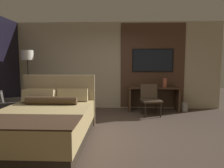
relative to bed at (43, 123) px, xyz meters
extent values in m
plane|color=#4C3D33|center=(1.09, 0.34, -0.36)|extent=(16.00, 16.00, 0.00)
cube|color=#BCAD8E|center=(1.09, 2.94, 1.04)|extent=(7.20, 0.06, 2.80)
cube|color=#4C3323|center=(2.49, 2.89, 1.04)|extent=(2.05, 0.03, 2.70)
cube|color=#33281E|center=(0.00, -0.11, -0.25)|extent=(1.61, 2.10, 0.22)
cube|color=tan|center=(0.00, -0.11, 0.06)|extent=(1.66, 2.17, 0.40)
cube|color=#422D1E|center=(0.00, -0.82, 0.27)|extent=(1.68, 0.76, 0.02)
cube|color=#998460|center=(0.00, 1.01, 0.24)|extent=(1.69, 0.08, 1.21)
cube|color=tan|center=(-0.35, 0.87, 0.40)|extent=(0.70, 0.23, 0.31)
cube|color=tan|center=(0.36, 0.87, 0.40)|extent=(0.70, 0.23, 0.31)
cube|color=tan|center=(-0.35, 0.66, 0.40)|extent=(0.70, 0.25, 0.32)
cylinder|color=#4C3823|center=(0.00, 0.46, 0.34)|extent=(1.08, 0.17, 0.17)
cube|color=#422D1E|center=(2.49, 2.59, 0.37)|extent=(1.55, 0.57, 0.03)
cube|color=#422D1E|center=(1.75, 2.59, -0.01)|extent=(0.06, 0.51, 0.71)
cube|color=#422D1E|center=(3.24, 2.59, -0.01)|extent=(0.06, 0.51, 0.71)
cube|color=#422D1E|center=(2.49, 2.85, 0.07)|extent=(1.43, 0.02, 0.35)
cube|color=black|center=(2.49, 2.86, 1.21)|extent=(1.31, 0.04, 0.73)
cube|color=black|center=(2.49, 2.84, 1.21)|extent=(1.23, 0.01, 0.68)
cube|color=#4C3D2D|center=(2.32, 1.95, 0.07)|extent=(0.61, 0.58, 0.05)
cube|color=#4C3D2D|center=(2.29, 2.18, 0.31)|extent=(0.50, 0.18, 0.42)
cylinder|color=black|center=(2.15, 1.72, -0.16)|extent=(0.04, 0.04, 0.41)
cylinder|color=black|center=(2.57, 1.79, -0.16)|extent=(0.04, 0.04, 0.41)
cylinder|color=black|center=(2.08, 2.12, -0.16)|extent=(0.04, 0.04, 0.41)
cylinder|color=black|center=(2.50, 2.19, -0.16)|extent=(0.04, 0.04, 0.41)
cube|color=#47423D|center=(-1.24, 1.29, -0.15)|extent=(1.01, 0.95, 0.41)
cube|color=#47423D|center=(-1.53, 1.14, 0.23)|extent=(0.48, 0.66, 0.38)
cube|color=#47423D|center=(-1.06, 0.96, -0.08)|extent=(0.76, 0.46, 0.55)
cube|color=#47423D|center=(-1.41, 1.62, -0.08)|extent=(0.76, 0.46, 0.55)
cylinder|color=#282623|center=(-1.24, 2.11, -0.34)|extent=(0.28, 0.28, 0.03)
cylinder|color=#332D28|center=(-1.24, 2.11, 0.45)|extent=(0.03, 0.03, 1.62)
cylinder|color=silver|center=(-1.24, 2.11, 1.36)|extent=(0.34, 0.34, 0.28)
cylinder|color=#B2563D|center=(2.83, 2.54, 0.52)|extent=(0.12, 0.12, 0.27)
cylinder|color=gray|center=(3.43, 2.50, -0.22)|extent=(0.22, 0.22, 0.28)
camera|label=1|loc=(1.45, -3.63, 1.13)|focal=32.00mm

